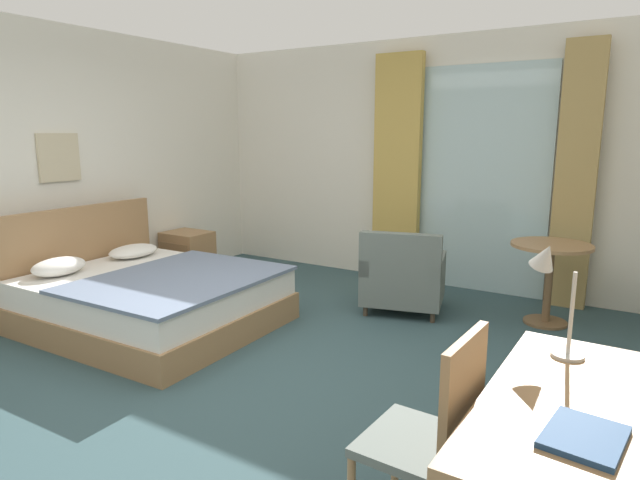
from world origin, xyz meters
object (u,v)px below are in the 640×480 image
Objects in this scene: bed at (148,296)px; closed_book at (584,437)px; writing_desk at (569,423)px; desk_chair at (436,430)px; armchair_by_window at (403,278)px; round_cafe_table at (550,265)px; nightstand at (188,255)px; desk_lamp at (551,276)px; framed_picture at (59,157)px.

closed_book is (3.66, -1.32, 0.47)m from bed.
writing_desk is 0.50m from desk_chair.
armchair_by_window is (1.80, 1.55, 0.07)m from bed.
desk_chair is 1.06× the size of armchair_by_window.
round_cafe_table is (-0.55, 2.99, -0.09)m from writing_desk.
bed is at bearing 163.58° from writing_desk.
armchair_by_window is (-1.80, 2.61, -0.30)m from writing_desk.
nightstand is at bearing 151.70° from writing_desk.
bed is 3.74× the size of nightstand.
nightstand is 1.88× the size of closed_book.
desk_lamp is 4.62m from framed_picture.
bed is at bearing -147.60° from round_cafe_table.
nightstand is 0.62× the size of armchair_by_window.
desk_chair is 3.12m from round_cafe_table.
closed_book is (4.53, -2.66, 0.46)m from nightstand.
desk_lamp reaches higher than closed_book.
desk_lamp reaches higher than armchair_by_window.
nightstand is at bearing -171.43° from round_cafe_table.
nightstand is at bearing 156.18° from desk_lamp.
desk_lamp is 1.11× the size of framed_picture.
desk_lamp reaches higher than round_cafe_table.
armchair_by_window is (-1.32, 2.74, -0.19)m from desk_chair.
bed is 3.55m from desk_lamp.
framed_picture is at bearing 179.91° from bed.
bed is at bearing -139.17° from armchair_by_window.
bed is 2.32× the size of armchair_by_window.
bed reaches higher than writing_desk.
writing_desk is at bearing -12.59° from framed_picture.
framed_picture reaches higher than closed_book.
framed_picture is (-1.16, 0.00, 1.21)m from bed.
framed_picture is (-2.95, -1.55, 1.14)m from armchair_by_window.
desk_lamp is at bearing -81.59° from round_cafe_table.
desk_chair is 0.60m from closed_book.
armchair_by_window is at bearing 127.56° from desk_lamp.
writing_desk is 2.65× the size of desk_lamp.
closed_book is at bearing -56.94° from armchair_by_window.
round_cafe_table is 1.62× the size of framed_picture.
desk_lamp is (3.41, -0.55, 0.80)m from bed.
closed_book reaches higher than round_cafe_table.
armchair_by_window reaches higher than round_cafe_table.
framed_picture reaches higher than desk_lamp.
desk_lamp is at bearing -52.44° from armchair_by_window.
round_cafe_table is 4.71m from framed_picture.
desk_chair is (-0.47, -0.13, -0.11)m from writing_desk.
closed_book is 0.33× the size of armchair_by_window.
framed_picture reaches higher than nightstand.
desk_lamp reaches higher than writing_desk.
writing_desk reaches higher than nightstand.
desk_chair is at bearing -64.26° from armchair_by_window.
desk_chair is at bearing 173.31° from closed_book.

